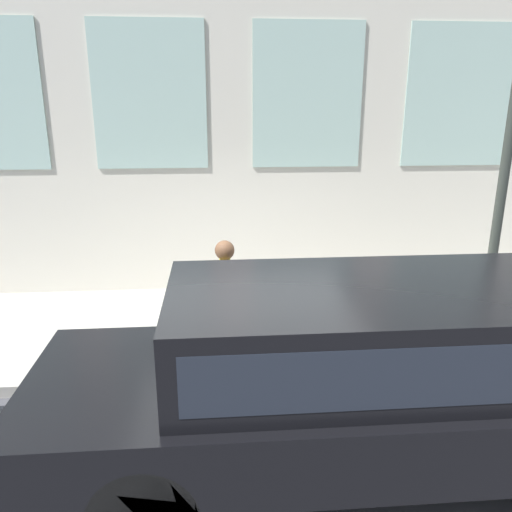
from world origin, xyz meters
The scene contains 5 objects.
ground_plane centered at (0.00, 0.00, 0.00)m, with size 80.00×80.00×0.00m, color #47474C.
sidewalk centered at (1.44, 0.00, 0.07)m, with size 2.88×60.00×0.14m.
fire_hydrant centered at (0.35, -0.55, 0.56)m, with size 0.30×0.42×0.83m.
person centered at (0.58, 0.15, 0.99)m, with size 0.34×0.23×1.42m.
parked_truck_black_near centered at (-1.30, -0.94, 0.97)m, with size 1.82×5.32×1.66m.
Camera 1 is at (-4.91, 0.24, 3.04)m, focal length 35.00 mm.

